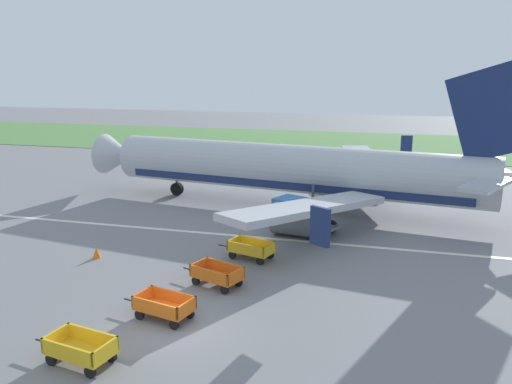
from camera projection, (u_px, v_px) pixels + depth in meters
name	position (u px, v px, depth m)	size (l,w,h in m)	color
ground_plane	(178.00, 327.00, 22.18)	(220.00, 220.00, 0.00)	slate
grass_strip	(336.00, 143.00, 76.98)	(220.00, 28.00, 0.06)	#518442
apron_stripe	(255.00, 237.00, 33.97)	(120.00, 0.36, 0.01)	silver
airplane	(304.00, 171.00, 40.23)	(37.62, 30.32, 11.34)	#B2B7BC
baggage_cart_second_in_row	(80.00, 349.00, 19.28)	(3.63, 1.82, 1.07)	gold
baggage_cart_third_in_row	(164.00, 306.00, 22.76)	(3.63, 1.94, 1.07)	orange
baggage_cart_fourth_in_row	(217.00, 275.00, 26.25)	(3.58, 2.19, 1.07)	orange
baggage_cart_far_end	(251.00, 249.00, 30.00)	(3.62, 2.03, 1.07)	gold
service_truck_beside_carts	(295.00, 213.00, 35.59)	(4.77, 3.48, 2.10)	slate
traffic_cone_near_plane	(97.00, 253.00, 30.21)	(0.48, 0.48, 0.63)	orange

